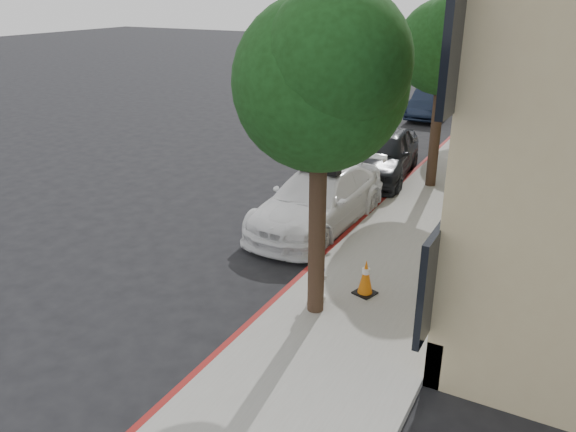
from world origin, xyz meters
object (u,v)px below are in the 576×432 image
at_px(police_car, 318,199).
at_px(parked_car_mid, 381,154).
at_px(parked_car_far, 431,103).
at_px(traffic_cone, 366,277).
at_px(fire_hydrant, 317,281).

xyz_separation_m(police_car, parked_car_mid, (0.10, 4.43, 0.08)).
xyz_separation_m(parked_car_far, traffic_cone, (3.33, -17.15, -0.17)).
bearing_deg(parked_car_mid, fire_hydrant, -85.98).
distance_m(police_car, fire_hydrant, 3.97).
xyz_separation_m(parked_car_far, fire_hydrant, (2.61, -17.80, -0.13)).
distance_m(police_car, parked_car_far, 14.25).
height_order(fire_hydrant, traffic_cone, fire_hydrant).
distance_m(police_car, traffic_cone, 3.80).
distance_m(fire_hydrant, traffic_cone, 0.97).
xyz_separation_m(police_car, fire_hydrant, (1.68, -3.59, -0.17)).
bearing_deg(fire_hydrant, parked_car_far, 89.65).
bearing_deg(fire_hydrant, traffic_cone, 33.54).
distance_m(parked_car_far, fire_hydrant, 18.00).
distance_m(parked_car_mid, parked_car_far, 9.84).
distance_m(parked_car_mid, fire_hydrant, 8.18).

